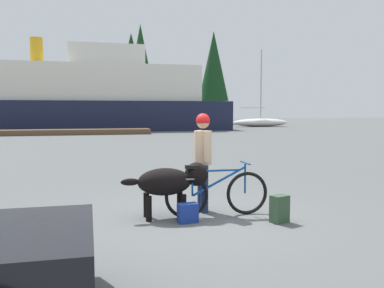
{
  "coord_description": "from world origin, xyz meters",
  "views": [
    {
      "loc": [
        -1.82,
        -6.75,
        1.84
      ],
      "look_at": [
        0.32,
        1.86,
        1.12
      ],
      "focal_mm": 38.91,
      "sensor_mm": 36.0,
      "label": 1
    }
  ],
  "objects": [
    {
      "name": "ground_plane",
      "position": [
        0.0,
        0.0,
        0.0
      ],
      "size": [
        160.0,
        160.0,
        0.0
      ],
      "primitive_type": "plane",
      "color": "#595B5B"
    },
    {
      "name": "pine_tree_center",
      "position": [
        4.66,
        46.15,
        7.72
      ],
      "size": [
        3.81,
        3.81,
        12.57
      ],
      "color": "#4C331E",
      "rests_on": "ground_plane"
    },
    {
      "name": "ferry_boat",
      "position": [
        -2.76,
        32.82,
        2.85
      ],
      "size": [
        27.44,
        8.12,
        8.23
      ],
      "color": "#191E38",
      "rests_on": "ground_plane"
    },
    {
      "name": "pine_tree_mid_back",
      "position": [
        3.9,
        50.16,
        7.75
      ],
      "size": [
        4.36,
        4.36,
        12.16
      ],
      "color": "#4C331E",
      "rests_on": "ground_plane"
    },
    {
      "name": "dog",
      "position": [
        -0.48,
        0.14,
        0.63
      ],
      "size": [
        1.51,
        0.55,
        0.94
      ],
      "color": "black",
      "rests_on": "ground_plane"
    },
    {
      "name": "handbag_pannier",
      "position": [
        -0.27,
        -0.25,
        0.16
      ],
      "size": [
        0.34,
        0.22,
        0.32
      ],
      "primitive_type": "cube",
      "rotation": [
        0.0,
        0.0,
        0.14
      ],
      "color": "navy",
      "rests_on": "ground_plane"
    },
    {
      "name": "pine_tree_far_right",
      "position": [
        14.49,
        46.98,
        7.67
      ],
      "size": [
        4.03,
        4.03,
        12.3
      ],
      "color": "#4C331E",
      "rests_on": "ground_plane"
    },
    {
      "name": "bicycle",
      "position": [
        0.31,
        0.03,
        0.41
      ],
      "size": [
        1.85,
        0.44,
        0.93
      ],
      "color": "black",
      "rests_on": "ground_plane"
    },
    {
      "name": "dock_pier",
      "position": [
        -6.76,
        25.7,
        0.2
      ],
      "size": [
        19.03,
        2.01,
        0.4
      ],
      "primitive_type": "cube",
      "color": "brown",
      "rests_on": "ground_plane"
    },
    {
      "name": "sailboat_moored",
      "position": [
        16.83,
        36.53,
        0.51
      ],
      "size": [
        6.5,
        1.82,
        8.49
      ],
      "color": "silver",
      "rests_on": "ground_plane"
    },
    {
      "name": "person_cyclist",
      "position": [
        0.17,
        0.44,
        1.08
      ],
      "size": [
        0.32,
        0.53,
        1.78
      ],
      "color": "navy",
      "rests_on": "ground_plane"
    },
    {
      "name": "backpack",
      "position": [
        1.19,
        -0.6,
        0.22
      ],
      "size": [
        0.33,
        0.28,
        0.45
      ],
      "primitive_type": "cube",
      "rotation": [
        0.0,
        0.0,
        0.35
      ],
      "color": "#334C33",
      "rests_on": "ground_plane"
    }
  ]
}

